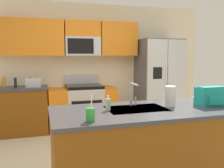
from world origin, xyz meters
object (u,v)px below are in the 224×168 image
object	(u,v)px
paper_towel_roll	(170,96)
range_oven	(83,107)
refrigerator	(159,82)
toaster	(33,82)
drink_cup_green	(90,115)
bottle_orange	(4,82)
backpack	(210,96)
pepper_mill	(15,83)
sink_faucet	(132,92)
soap_dispenser	(108,104)

from	to	relation	value
paper_towel_roll	range_oven	bearing A→B (deg)	105.77
refrigerator	toaster	xyz separation A→B (m)	(-2.65, 0.02, 0.07)
refrigerator	drink_cup_green	xyz separation A→B (m)	(-2.08, -2.65, 0.04)
bottle_orange	drink_cup_green	world-z (taller)	drink_cup_green
toaster	backpack	bearing A→B (deg)	-48.48
pepper_mill	drink_cup_green	size ratio (longest dim) A/B	0.76
sink_faucet	paper_towel_roll	bearing A→B (deg)	-17.82
refrigerator	range_oven	bearing A→B (deg)	177.57
toaster	paper_towel_roll	bearing A→B (deg)	-54.84
soap_dispenser	refrigerator	bearing A→B (deg)	51.52
toaster	drink_cup_green	distance (m)	2.73
range_oven	paper_towel_roll	world-z (taller)	paper_towel_roll
pepper_mill	backpack	distance (m)	3.43
pepper_mill	sink_faucet	bearing A→B (deg)	-55.62
pepper_mill	soap_dispenser	world-z (taller)	pepper_mill
toaster	backpack	world-z (taller)	backpack
drink_cup_green	backpack	xyz separation A→B (m)	(1.54, 0.30, 0.05)
soap_dispenser	drink_cup_green	bearing A→B (deg)	-125.68
bottle_orange	sink_faucet	bearing A→B (deg)	-52.65
backpack	sink_faucet	bearing A→B (deg)	166.10
paper_towel_roll	drink_cup_green	bearing A→B (deg)	-159.70
bottle_orange	backpack	size ratio (longest dim) A/B	0.65
pepper_mill	paper_towel_roll	size ratio (longest dim) A/B	0.78
range_oven	refrigerator	bearing A→B (deg)	-2.43
bottle_orange	range_oven	bearing A→B (deg)	-1.84
refrigerator	drink_cup_green	bearing A→B (deg)	-128.09
refrigerator	pepper_mill	bearing A→B (deg)	178.66
refrigerator	toaster	size ratio (longest dim) A/B	6.61
backpack	paper_towel_roll	bearing A→B (deg)	169.61
pepper_mill	refrigerator	bearing A→B (deg)	-1.34
pepper_mill	soap_dispenser	xyz separation A→B (m)	(1.16, -2.34, -0.02)
soap_dispenser	backpack	xyz separation A→B (m)	(1.26, -0.09, 0.05)
drink_cup_green	paper_towel_roll	distance (m)	1.11
range_oven	drink_cup_green	world-z (taller)	drink_cup_green
bottle_orange	paper_towel_roll	size ratio (longest dim) A/B	0.86
range_oven	sink_faucet	xyz separation A→B (m)	(0.23, -2.20, 0.62)
pepper_mill	soap_dispenser	bearing A→B (deg)	-63.56
refrigerator	paper_towel_roll	world-z (taller)	refrigerator
sink_faucet	backpack	world-z (taller)	sink_faucet
range_oven	soap_dispenser	distance (m)	2.40
refrigerator	soap_dispenser	bearing A→B (deg)	-128.48
sink_faucet	range_oven	bearing A→B (deg)	96.02
drink_cup_green	paper_towel_roll	world-z (taller)	drink_cup_green
drink_cup_green	range_oven	bearing A→B (deg)	81.99
drink_cup_green	soap_dispenser	world-z (taller)	drink_cup_green
sink_faucet	drink_cup_green	xyz separation A→B (m)	(-0.62, -0.52, -0.10)
range_oven	backpack	world-z (taller)	backpack
toaster	refrigerator	bearing A→B (deg)	-0.42
sink_faucet	soap_dispenser	bearing A→B (deg)	-157.49
toaster	sink_faucet	xyz separation A→B (m)	(1.18, -2.15, 0.08)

